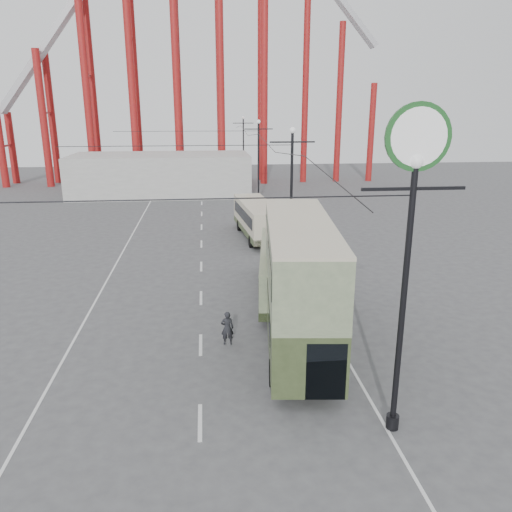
{
  "coord_description": "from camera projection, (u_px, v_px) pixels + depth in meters",
  "views": [
    {
      "loc": [
        -0.59,
        -17.24,
        10.62
      ],
      "look_at": [
        2.03,
        8.15,
        3.0
      ],
      "focal_mm": 35.0,
      "sensor_mm": 36.0,
      "label": 1
    }
  ],
  "objects": [
    {
      "name": "lamp_post_near",
      "position": [
        412.0,
        203.0,
        14.97
      ],
      "size": [
        3.2,
        0.44,
        10.8
      ],
      "color": "black",
      "rests_on": "ground"
    },
    {
      "name": "lamp_post_distant",
      "position": [
        243.0,
        147.0,
        77.84
      ],
      "size": [
        3.2,
        0.44,
        9.32
      ],
      "color": "black",
      "rests_on": "ground"
    },
    {
      "name": "single_decker_cream",
      "position": [
        257.0,
        218.0,
        41.99
      ],
      "size": [
        3.32,
        9.77,
        2.98
      ],
      "rotation": [
        0.0,
        0.0,
        0.09
      ],
      "color": "beige",
      "rests_on": "ground"
    },
    {
      "name": "road_markings",
      "position": [
        203.0,
        252.0,
        38.22
      ],
      "size": [
        12.52,
        120.0,
        0.01
      ],
      "color": "silver",
      "rests_on": "ground"
    },
    {
      "name": "lamp_post_far",
      "position": [
        259.0,
        162.0,
        56.87
      ],
      "size": [
        3.2,
        0.44,
        9.32
      ],
      "color": "black",
      "rests_on": "ground"
    },
    {
      "name": "fairground_shed",
      "position": [
        161.0,
        174.0,
        63.02
      ],
      "size": [
        22.0,
        10.0,
        5.0
      ],
      "primitive_type": "cube",
      "color": "#A3A29D",
      "rests_on": "ground"
    },
    {
      "name": "double_decker_bus",
      "position": [
        299.0,
        278.0,
        22.29
      ],
      "size": [
        3.88,
        11.21,
        5.9
      ],
      "rotation": [
        0.0,
        0.0,
        -0.1
      ],
      "color": "#323F22",
      "rests_on": "ground"
    },
    {
      "name": "pedestrian",
      "position": [
        227.0,
        328.0,
        23.09
      ],
      "size": [
        0.6,
        0.4,
        1.63
      ],
      "primitive_type": "imported",
      "rotation": [
        0.0,
        0.0,
        3.16
      ],
      "color": "black",
      "rests_on": "ground"
    },
    {
      "name": "single_decker_green",
      "position": [
        281.0,
        269.0,
        28.99
      ],
      "size": [
        3.66,
        10.36,
        2.87
      ],
      "rotation": [
        0.0,
        0.0,
        -0.13
      ],
      "color": "#697A59",
      "rests_on": "ground"
    },
    {
      "name": "roller_coaster",
      "position": [
        185.0,
        12.0,
        66.96
      ],
      "size": [
        52.95,
        5.0,
        55.48
      ],
      "color": "maroon",
      "rests_on": "ground"
    },
    {
      "name": "lamp_post_mid",
      "position": [
        291.0,
        193.0,
        35.9
      ],
      "size": [
        3.2,
        0.44,
        9.32
      ],
      "color": "black",
      "rests_on": "ground"
    },
    {
      "name": "ground",
      "position": [
        226.0,
        390.0,
        19.53
      ],
      "size": [
        160.0,
        160.0,
        0.0
      ],
      "primitive_type": "plane",
      "color": "#474749",
      "rests_on": "ground"
    }
  ]
}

